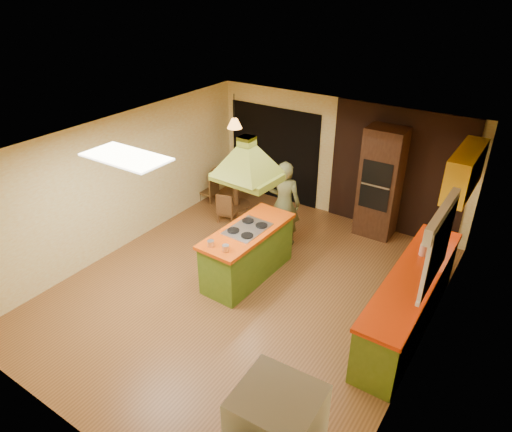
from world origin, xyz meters
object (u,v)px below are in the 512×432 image
Objects in this scene: man at (284,204)px; dining_table at (236,182)px; canister_large at (429,240)px; wall_oven at (381,183)px; kitchen_island at (248,252)px.

man is 1.83m from dining_table.
wall_oven is at bearing 131.27° from canister_large.
kitchen_island is at bearing -49.70° from dining_table.
kitchen_island is at bearing -116.46° from wall_oven.
wall_oven is 9.07× the size of canister_large.
wall_oven is 1.98× the size of dining_table.
man is 1.91m from wall_oven.
canister_large is at bearing -12.01° from dining_table.
kitchen_island is 1.69× the size of dining_table.
wall_oven reaches higher than dining_table.
wall_oven is (1.28, 2.61, 0.62)m from kitchen_island.
canister_large reaches higher than kitchen_island.
kitchen_island is 1.11× the size of man.
man is at bearing -135.07° from wall_oven.
canister_large is at bearing 24.49° from kitchen_island.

